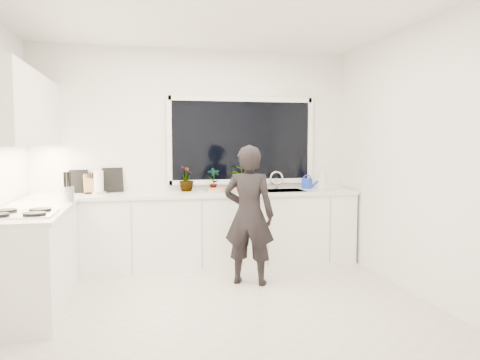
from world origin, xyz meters
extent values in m
cube|color=beige|center=(0.00, 0.00, -0.01)|extent=(4.00, 3.50, 0.02)
cube|color=white|center=(0.00, 1.76, 1.35)|extent=(4.00, 0.02, 2.70)
cube|color=white|center=(2.01, 0.00, 1.35)|extent=(0.02, 3.50, 2.70)
cube|color=white|center=(0.00, 0.00, 2.71)|extent=(4.00, 3.50, 0.02)
cube|color=black|center=(0.60, 1.73, 1.55)|extent=(1.80, 0.02, 1.00)
cube|color=white|center=(0.00, 1.45, 0.44)|extent=(3.92, 0.58, 0.88)
cube|color=white|center=(-1.67, 0.35, 0.44)|extent=(0.58, 1.60, 0.88)
cube|color=silver|center=(0.00, 1.44, 0.90)|extent=(3.94, 0.62, 0.04)
cube|color=silver|center=(-1.67, 0.35, 0.90)|extent=(0.62, 1.60, 0.04)
cube|color=white|center=(-1.79, 0.70, 1.85)|extent=(0.34, 2.10, 0.70)
cube|color=silver|center=(1.05, 1.45, 0.87)|extent=(0.58, 0.42, 0.14)
cylinder|color=silver|center=(1.05, 1.65, 1.03)|extent=(0.03, 0.03, 0.22)
cube|color=black|center=(-1.69, 0.00, 0.94)|extent=(0.56, 0.48, 0.03)
imported|color=black|center=(0.44, 0.64, 0.75)|extent=(0.65, 0.55, 1.50)
cube|color=silver|center=(0.34, 1.42, 0.94)|extent=(0.53, 0.42, 0.03)
cube|color=#B2171F|center=(0.34, 1.42, 0.95)|extent=(0.49, 0.37, 0.01)
cylinder|color=#1534C7|center=(1.46, 1.61, 0.98)|extent=(0.18, 0.18, 0.13)
cylinder|color=silver|center=(-1.18, 1.55, 1.05)|extent=(0.11, 0.11, 0.26)
cube|color=olive|center=(-1.28, 1.59, 1.03)|extent=(0.15, 0.13, 0.22)
cylinder|color=silver|center=(-1.42, 0.80, 1.00)|extent=(0.14, 0.14, 0.16)
cube|color=black|center=(-1.42, 1.69, 1.06)|extent=(0.22, 0.05, 0.28)
cube|color=black|center=(-1.02, 1.69, 1.07)|extent=(0.25, 0.08, 0.30)
imported|color=#26662D|center=(-0.13, 1.61, 1.08)|extent=(0.21, 0.21, 0.32)
imported|color=#26662D|center=(0.22, 1.61, 1.06)|extent=(0.18, 0.16, 0.29)
imported|color=#26662D|center=(0.59, 1.61, 1.07)|extent=(0.34, 0.36, 0.31)
imported|color=#D8BF66|center=(1.55, 1.30, 1.07)|extent=(0.14, 0.14, 0.30)
imported|color=#D8BF66|center=(1.59, 1.30, 1.01)|extent=(0.09, 0.10, 0.19)
camera|label=1|loc=(-0.69, -4.20, 1.54)|focal=35.00mm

